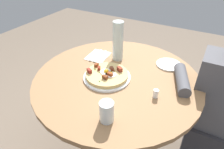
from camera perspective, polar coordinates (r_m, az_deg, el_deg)
The scene contains 12 objects.
ground_plane at distance 1.75m, azimuth 1.08°, elevation -20.96°, with size 6.00×6.00×0.00m, color #6B5B4C.
dining_table at distance 1.31m, azimuth 1.35°, elevation -6.92°, with size 1.02×1.02×0.75m.
person_seated at distance 1.44m, azimuth 28.64°, elevation -11.04°, with size 0.53×0.36×1.14m.
pizza_plate at distance 1.19m, azimuth -1.48°, elevation -0.72°, with size 0.29×0.29×0.01m, color white.
breakfast_pizza at distance 1.18m, azimuth -1.49°, elevation 0.05°, with size 0.26×0.26×0.05m.
bread_plate at distance 1.37m, azimuth 16.27°, elevation 2.83°, with size 0.17×0.17×0.01m, color white.
napkin at distance 1.42m, azimuth -4.11°, elevation 5.44°, with size 0.17×0.14×0.00m, color white.
fork at distance 1.41m, azimuth -3.47°, elevation 5.45°, with size 0.18×0.01×0.01m, color silver.
knife at distance 1.43m, azimuth -4.75°, elevation 5.74°, with size 0.18×0.01×0.01m, color silver.
water_glass at distance 0.90m, azimuth -1.56°, elevation -10.83°, with size 0.07×0.07×0.11m, color silver.
water_bottle at distance 1.32m, azimuth 1.76°, elevation 9.70°, with size 0.07×0.07×0.27m, color silver.
salt_shaker at distance 1.06m, azimuth 12.71°, elevation -5.46°, with size 0.03×0.03×0.05m, color white.
Camera 1 is at (0.45, -0.87, 1.44)m, focal length 31.20 mm.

